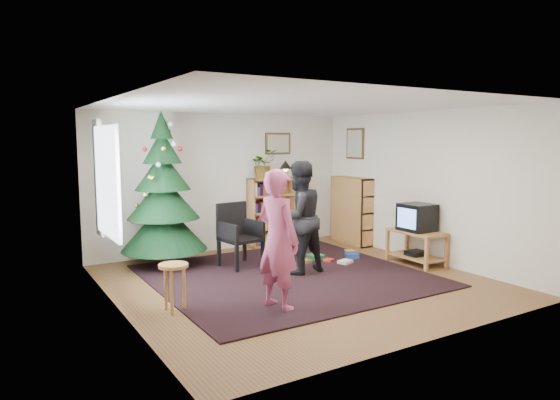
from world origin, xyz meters
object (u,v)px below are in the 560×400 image
picture_right (355,144)px  crt_tv (417,217)px  bookshelf_right (352,210)px  table_lamp (285,166)px  bookshelf_back (272,211)px  person_by_chair (299,218)px  potted_plant (263,164)px  person_standing (278,240)px  armchair (238,232)px  stool (174,275)px  picture_back (278,144)px  tv_stand (416,244)px  christmas_tree (163,202)px

picture_right → crt_tv: bearing=-97.7°
picture_right → bookshelf_right: 1.30m
crt_tv → table_lamp: table_lamp is taller
bookshelf_back → person_by_chair: size_ratio=0.76×
picture_right → person_by_chair: bearing=-147.8°
person_by_chair → table_lamp: bearing=-121.6°
bookshelf_back → bookshelf_right: size_ratio=1.00×
potted_plant → crt_tv: bearing=-59.3°
picture_right → person_standing: 4.37m
picture_right → armchair: bearing=-169.4°
bookshelf_right → stool: size_ratio=2.25×
person_standing → picture_back: bearing=-45.4°
tv_stand → armchair: size_ratio=0.90×
person_standing → person_by_chair: size_ratio=0.98×
christmas_tree → crt_tv: bearing=-29.4°
bookshelf_right → table_lamp: table_lamp is taller
picture_right → person_standing: (-3.32, -2.61, -1.11)m
bookshelf_right → person_standing: person_standing is taller
person_by_chair → bookshelf_right: bearing=-152.8°
armchair → person_standing: (-0.49, -2.08, 0.29)m
picture_right → potted_plant: bearing=161.2°
person_by_chair → crt_tv: bearing=161.1°
person_standing → crt_tv: bearing=-91.5°
stool → person_standing: (1.11, -0.53, 0.39)m
armchair → table_lamp: (1.60, 1.12, 0.97)m
crt_tv → stool: 4.19m
crt_tv → armchair: size_ratio=0.50×
christmas_tree → stool: 2.34m
christmas_tree → crt_tv: 4.10m
picture_back → christmas_tree: (-2.50, -0.62, -0.92)m
stool → person_by_chair: 2.33m
picture_back → armchair: picture_back is taller
picture_back → armchair: 2.41m
picture_right → bookshelf_right: size_ratio=0.46×
person_standing → table_lamp: bearing=-47.6°
christmas_tree → picture_right: bearing=-1.6°
tv_stand → armchair: bearing=152.0°
bookshelf_right → crt_tv: (-0.12, -1.81, 0.11)m
crt_tv → person_standing: size_ratio=0.30×
christmas_tree → bookshelf_back: size_ratio=1.91×
picture_right → armchair: (-2.83, -0.53, -1.40)m
person_standing → bookshelf_back: bearing=-43.7°
tv_stand → potted_plant: bearing=120.7°
christmas_tree → person_standing: (0.50, -2.72, -0.19)m
tv_stand → christmas_tree: bearing=150.7°
christmas_tree → armchair: (0.99, -0.64, -0.48)m
bookshelf_right → table_lamp: 1.55m
picture_right → tv_stand: 2.51m
picture_back → stool: picture_back is taller
tv_stand → picture_back: bearing=112.2°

